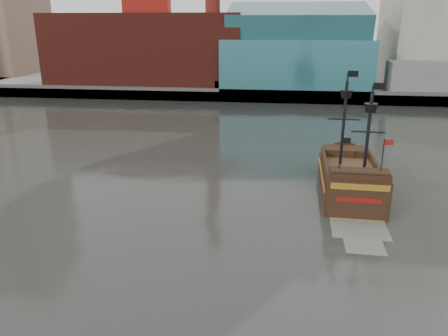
# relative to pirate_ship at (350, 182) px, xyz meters

# --- Properties ---
(ground) EXTENTS (400.00, 400.00, 0.00)m
(ground) POSITION_rel_pirate_ship_xyz_m (-13.99, -14.96, -1.08)
(ground) COLOR #242622
(ground) RESTS_ON ground
(promenade_far) EXTENTS (220.00, 60.00, 2.00)m
(promenade_far) POSITION_rel_pirate_ship_xyz_m (-13.99, 77.04, -0.08)
(promenade_far) COLOR slate
(promenade_far) RESTS_ON ground
(seawall) EXTENTS (220.00, 1.00, 2.60)m
(seawall) POSITION_rel_pirate_ship_xyz_m (-13.99, 47.54, 0.22)
(seawall) COLOR #4C4C49
(seawall) RESTS_ON ground
(pirate_ship) EXTENTS (5.46, 16.02, 11.89)m
(pirate_ship) POSITION_rel_pirate_ship_xyz_m (0.00, 0.00, 0.00)
(pirate_ship) COLOR black
(pirate_ship) RESTS_ON ground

